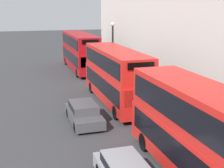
{
  "coord_description": "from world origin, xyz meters",
  "views": [
    {
      "loc": [
        -5.84,
        -5.53,
        7.65
      ],
      "look_at": [
        0.48,
        15.0,
        2.31
      ],
      "focal_mm": 50.0,
      "sensor_mm": 36.0,
      "label": 1
    }
  ],
  "objects_px": {
    "bus_third_in_queue": "(80,50)",
    "bus_leading": "(209,136)",
    "bus_second_in_queue": "(116,74)",
    "car_hatchback": "(84,112)"
  },
  "relations": [
    {
      "from": "bus_leading",
      "to": "bus_third_in_queue",
      "type": "bearing_deg",
      "value": 90.0
    },
    {
      "from": "bus_second_in_queue",
      "to": "car_hatchback",
      "type": "distance_m",
      "value": 5.2
    },
    {
      "from": "bus_second_in_queue",
      "to": "bus_third_in_queue",
      "type": "bearing_deg",
      "value": 90.0
    },
    {
      "from": "bus_leading",
      "to": "bus_third_in_queue",
      "type": "distance_m",
      "value": 27.19
    },
    {
      "from": "bus_third_in_queue",
      "to": "bus_leading",
      "type": "bearing_deg",
      "value": -90.0
    },
    {
      "from": "bus_third_in_queue",
      "to": "car_hatchback",
      "type": "xyz_separation_m",
      "value": [
        -3.4,
        -17.94,
        -1.73
      ]
    },
    {
      "from": "bus_second_in_queue",
      "to": "bus_third_in_queue",
      "type": "relative_size",
      "value": 0.92
    },
    {
      "from": "bus_leading",
      "to": "bus_second_in_queue",
      "type": "relative_size",
      "value": 1.09
    },
    {
      "from": "bus_third_in_queue",
      "to": "car_hatchback",
      "type": "relative_size",
      "value": 2.58
    },
    {
      "from": "bus_leading",
      "to": "bus_second_in_queue",
      "type": "distance_m",
      "value": 12.79
    }
  ]
}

